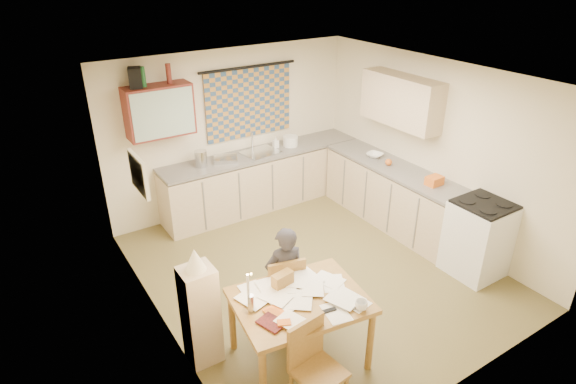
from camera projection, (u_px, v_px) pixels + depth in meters
floor at (315, 270)px, 6.29m from camera, size 4.00×4.50×0.02m
ceiling at (321, 77)px, 5.17m from camera, size 4.00×4.50×0.02m
wall_back at (232, 131)px, 7.43m from camera, size 4.00×0.02×2.50m
wall_front at (477, 280)px, 4.03m from camera, size 4.00×0.02×2.50m
wall_left at (153, 231)px, 4.75m from camera, size 0.02×4.50×2.50m
wall_right at (434, 150)px, 6.71m from camera, size 0.02×4.50×2.50m
window_blind at (249, 103)px, 7.36m from camera, size 1.45×0.03×1.05m
curtain_rod at (248, 67)px, 7.11m from camera, size 1.60×0.04×0.04m
wall_cabinet at (159, 111)px, 6.49m from camera, size 0.90×0.34×0.70m
wall_cabinet_glass at (164, 114)px, 6.36m from camera, size 0.84×0.02×0.64m
upper_cabinet_right at (401, 100)px, 6.77m from camera, size 0.34×1.30×0.70m
framed_print at (139, 174)px, 4.87m from camera, size 0.04×0.50×0.40m
print_canvas at (141, 174)px, 4.88m from camera, size 0.01×0.42×0.32m
counter_back at (263, 179)px, 7.72m from camera, size 3.30×0.62×0.92m
counter_right at (405, 202)px, 7.02m from camera, size 0.62×2.95×0.92m
stove at (478, 238)px, 6.04m from camera, size 0.64×0.64×1.00m
sink at (261, 155)px, 7.52m from camera, size 0.60×0.51×0.10m
tap at (252, 141)px, 7.55m from camera, size 0.04×0.04×0.28m
dish_rack at (225, 159)px, 7.19m from camera, size 0.44×0.42×0.06m
kettle at (201, 159)px, 6.96m from camera, size 0.20×0.20×0.24m
mixing_bowl at (290, 141)px, 7.74m from camera, size 0.32×0.32×0.16m
soap_bottle at (276, 142)px, 7.65m from camera, size 0.09×0.10×0.18m
bowl at (375, 155)px, 7.32m from camera, size 0.37×0.37×0.06m
orange_bag at (434, 181)px, 6.43m from camera, size 0.22×0.17×0.12m
fruit_orange at (389, 162)px, 7.03m from camera, size 0.10×0.10×0.10m
speaker at (135, 78)px, 6.15m from camera, size 0.21×0.24×0.26m
bottle_green at (143, 77)px, 6.20m from camera, size 0.08×0.08×0.26m
bottle_brown at (169, 73)px, 6.36m from camera, size 0.09×0.09×0.26m
dining_table at (300, 329)px, 4.75m from camera, size 1.36×1.11×0.75m
chair_far at (282, 301)px, 5.29m from camera, size 0.49×0.49×0.89m
person at (285, 278)px, 5.11m from camera, size 0.54×0.43×1.22m
shelf_stand at (201, 315)px, 4.68m from camera, size 0.32×0.30×1.09m
lampshade at (195, 259)px, 4.39m from camera, size 0.20×0.20×0.22m
letter_rack at (283, 280)px, 4.72m from camera, size 0.23×0.13×0.16m
mug at (361, 305)px, 4.43m from camera, size 0.20×0.20×0.09m
magazine at (265, 328)px, 4.21m from camera, size 0.32×0.34×0.02m
book at (268, 317)px, 4.35m from camera, size 0.17×0.23×0.02m
orange_box at (284, 324)px, 4.25m from camera, size 0.14×0.12×0.04m
eyeglasses at (329, 310)px, 4.43m from camera, size 0.14×0.06×0.02m
candle_holder at (251, 303)px, 4.39m from camera, size 0.08×0.08×0.18m
candle at (248, 285)px, 4.31m from camera, size 0.03×0.03×0.22m
candle_flame at (251, 274)px, 4.25m from camera, size 0.02×0.02×0.02m
papers at (302, 292)px, 4.65m from camera, size 1.12×1.01×0.03m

